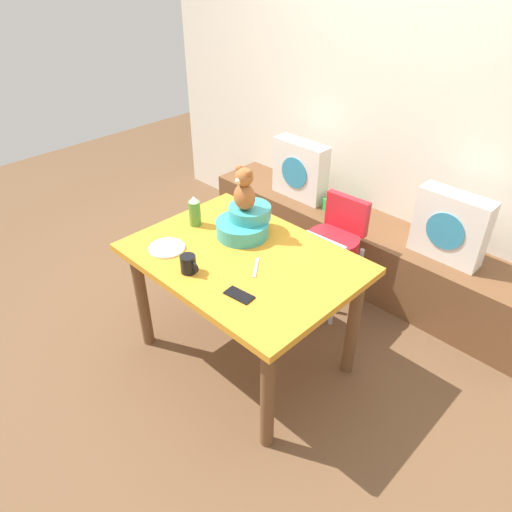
# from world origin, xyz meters

# --- Properties ---
(ground_plane) EXTENTS (8.00, 8.00, 0.00)m
(ground_plane) POSITION_xyz_m (0.00, 0.00, 0.00)
(ground_plane) COLOR brown
(back_wall) EXTENTS (4.40, 0.10, 2.60)m
(back_wall) POSITION_xyz_m (0.00, 1.46, 1.30)
(back_wall) COLOR silver
(back_wall) RESTS_ON ground_plane
(window_bench) EXTENTS (2.60, 0.44, 0.46)m
(window_bench) POSITION_xyz_m (0.00, 1.19, 0.23)
(window_bench) COLOR brown
(window_bench) RESTS_ON ground_plane
(pillow_floral_left) EXTENTS (0.44, 0.15, 0.44)m
(pillow_floral_left) POSITION_xyz_m (-0.58, 1.17, 0.68)
(pillow_floral_left) COLOR white
(pillow_floral_left) RESTS_ON window_bench
(pillow_floral_right) EXTENTS (0.44, 0.15, 0.44)m
(pillow_floral_right) POSITION_xyz_m (0.62, 1.17, 0.68)
(pillow_floral_right) COLOR white
(pillow_floral_right) RESTS_ON window_bench
(book_stack) EXTENTS (0.20, 0.14, 0.10)m
(book_stack) POSITION_xyz_m (-0.21, 1.19, 0.51)
(book_stack) COLOR green
(book_stack) RESTS_ON window_bench
(dining_table) EXTENTS (1.22, 0.88, 0.74)m
(dining_table) POSITION_xyz_m (0.00, 0.00, 0.63)
(dining_table) COLOR orange
(dining_table) RESTS_ON ground_plane
(highchair) EXTENTS (0.34, 0.46, 0.79)m
(highchair) POSITION_xyz_m (0.06, 0.75, 0.52)
(highchair) COLOR red
(highchair) RESTS_ON ground_plane
(infant_seat_teal) EXTENTS (0.30, 0.33, 0.16)m
(infant_seat_teal) POSITION_xyz_m (-0.15, 0.17, 0.81)
(infant_seat_teal) COLOR teal
(infant_seat_teal) RESTS_ON dining_table
(teddy_bear) EXTENTS (0.13, 0.12, 0.25)m
(teddy_bear) POSITION_xyz_m (-0.15, 0.17, 1.02)
(teddy_bear) COLOR #9E5B2E
(teddy_bear) RESTS_ON infant_seat_teal
(ketchup_bottle) EXTENTS (0.07, 0.07, 0.18)m
(ketchup_bottle) POSITION_xyz_m (-0.44, 0.03, 0.83)
(ketchup_bottle) COLOR #4C8C33
(ketchup_bottle) RESTS_ON dining_table
(coffee_mug) EXTENTS (0.12, 0.08, 0.09)m
(coffee_mug) POSITION_xyz_m (-0.09, -0.29, 0.79)
(coffee_mug) COLOR black
(coffee_mug) RESTS_ON dining_table
(dinner_plate_near) EXTENTS (0.20, 0.20, 0.01)m
(dinner_plate_near) POSITION_xyz_m (-0.34, -0.24, 0.75)
(dinner_plate_near) COLOR white
(dinner_plate_near) RESTS_ON dining_table
(cell_phone) EXTENTS (0.15, 0.09, 0.01)m
(cell_phone) POSITION_xyz_m (0.23, -0.25, 0.74)
(cell_phone) COLOR black
(cell_phone) RESTS_ON dining_table
(table_fork) EXTENTS (0.12, 0.14, 0.01)m
(table_fork) POSITION_xyz_m (0.13, -0.03, 0.74)
(table_fork) COLOR silver
(table_fork) RESTS_ON dining_table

